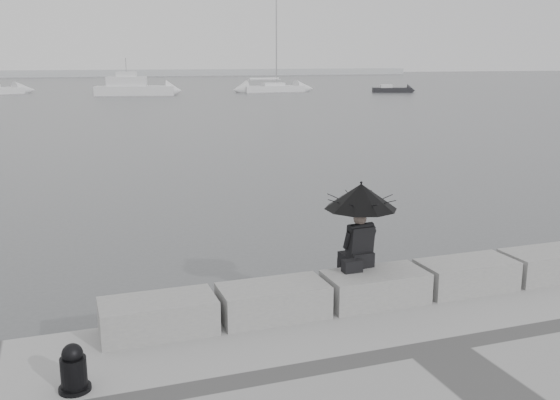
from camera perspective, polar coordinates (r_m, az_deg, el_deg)
name	(u,v)px	position (r m, az deg, el deg)	size (l,w,h in m)	color
ground	(361,321)	(10.68, 7.40, -10.89)	(360.00, 360.00, 0.00)	#46494B
stone_block_far_left	(158,316)	(9.03, -11.08, -10.41)	(1.60, 0.80, 0.50)	gray
stone_block_left	(273,301)	(9.39, -0.63, -9.23)	(1.60, 0.80, 0.50)	gray
stone_block_centre	(375,287)	(10.03, 8.69, -7.91)	(1.60, 0.80, 0.50)	gray
stone_block_right	(466,275)	(10.90, 16.66, -6.61)	(1.60, 0.80, 0.50)	gray
stone_block_far_right	(548,264)	(11.95, 23.31, -5.42)	(1.60, 0.80, 0.50)	gray
seated_person	(361,205)	(9.94, 7.41, -0.50)	(1.16, 1.16, 1.39)	black
bag	(352,266)	(9.89, 6.60, -6.01)	(0.30, 0.17, 0.20)	black
mooring_bollard	(74,372)	(7.82, -18.34, -14.67)	(0.37, 0.37, 0.59)	black
distant_landmass	(40,73)	(163.28, -21.13, 10.76)	(180.00, 8.00, 2.80)	#AEB1B4
sailboat_right	(273,88)	(83.74, -0.65, 10.21)	(8.39, 2.95, 12.90)	silver
motor_cruiser	(135,88)	(77.83, -13.12, 9.97)	(9.62, 4.71, 4.50)	silver
small_motorboat	(392,90)	(83.96, 10.20, 9.88)	(5.27, 3.37, 1.10)	black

